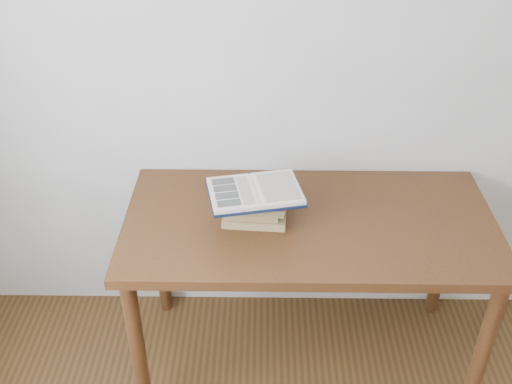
{
  "coord_description": "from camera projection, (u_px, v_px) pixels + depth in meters",
  "views": [
    {
      "loc": [
        -0.3,
        -0.48,
        2.16
      ],
      "look_at": [
        -0.33,
        1.36,
        0.91
      ],
      "focal_mm": 42.0,
      "sensor_mm": 36.0,
      "label": 1
    }
  ],
  "objects": [
    {
      "name": "book_stack",
      "position": [
        255.0,
        204.0,
        2.3
      ],
      "size": [
        0.25,
        0.2,
        0.12
      ],
      "color": "#93854B",
      "rests_on": "desk"
    },
    {
      "name": "desk",
      "position": [
        309.0,
        239.0,
        2.37
      ],
      "size": [
        1.44,
        0.72,
        0.77
      ],
      "color": "#4F2713",
      "rests_on": "ground"
    },
    {
      "name": "room_shell",
      "position": [
        452.0,
        334.0,
        0.7
      ],
      "size": [
        3.54,
        3.54,
        2.62
      ],
      "color": "silver",
      "rests_on": "ground"
    },
    {
      "name": "open_book",
      "position": [
        255.0,
        192.0,
        2.23
      ],
      "size": [
        0.39,
        0.3,
        0.03
      ],
      "rotation": [
        0.0,
        0.0,
        0.21
      ],
      "color": "black",
      "rests_on": "book_stack"
    }
  ]
}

